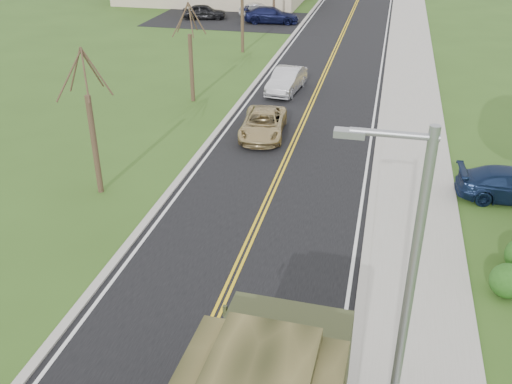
% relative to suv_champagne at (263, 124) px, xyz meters
% --- Properties ---
extents(road, '(8.00, 120.00, 0.01)m').
position_rel_suv_champagne_xyz_m(road, '(1.71, 22.39, -0.64)').
color(road, black).
rests_on(road, ground).
extents(curb_right, '(0.30, 120.00, 0.12)m').
position_rel_suv_champagne_xyz_m(curb_right, '(5.86, 22.39, -0.58)').
color(curb_right, '#9E998E').
rests_on(curb_right, ground).
extents(sidewalk_right, '(3.20, 120.00, 0.10)m').
position_rel_suv_champagne_xyz_m(sidewalk_right, '(7.61, 22.39, -0.59)').
color(sidewalk_right, '#9E998E').
rests_on(sidewalk_right, ground).
extents(curb_left, '(0.30, 120.00, 0.10)m').
position_rel_suv_champagne_xyz_m(curb_left, '(-2.44, 22.39, -0.59)').
color(curb_left, '#9E998E').
rests_on(curb_left, ground).
extents(street_light, '(1.65, 0.22, 8.00)m').
position_rel_suv_champagne_xyz_m(street_light, '(6.61, -18.11, 3.79)').
color(street_light, gray).
rests_on(street_light, ground).
extents(bare_tree_a, '(1.93, 2.26, 6.08)m').
position_rel_suv_champagne_xyz_m(bare_tree_a, '(-5.29, -7.61, 1.98)').
color(bare_tree_a, '#38281C').
rests_on(bare_tree_a, ground).
extents(bare_tree_b, '(1.83, 2.14, 5.73)m').
position_rel_suv_champagne_xyz_m(bare_tree_b, '(-5.29, 4.39, 1.83)').
color(bare_tree_b, '#38281C').
rests_on(bare_tree_b, ground).
extents(bare_tree_c, '(2.04, 2.39, 6.42)m').
position_rel_suv_champagne_xyz_m(bare_tree_c, '(-5.29, 16.39, 2.13)').
color(bare_tree_c, '#38281C').
rests_on(bare_tree_c, ground).
extents(suv_champagne, '(2.58, 4.80, 1.28)m').
position_rel_suv_champagne_xyz_m(suv_champagne, '(0.00, 0.00, 0.00)').
color(suv_champagne, tan).
rests_on(suv_champagne, ground).
extents(sedan_silver, '(2.00, 4.57, 1.46)m').
position_rel_suv_champagne_xyz_m(sedan_silver, '(-0.15, 7.38, 0.09)').
color(sedan_silver, silver).
rests_on(sedan_silver, ground).
extents(lot_car_dark, '(4.45, 2.53, 1.43)m').
position_rel_suv_champagne_xyz_m(lot_car_dark, '(-12.17, 28.09, 0.07)').
color(lot_car_dark, black).
rests_on(lot_car_dark, ground).
extents(lot_car_silver, '(3.99, 1.91, 1.26)m').
position_rel_suv_champagne_xyz_m(lot_car_silver, '(-7.25, 30.50, -0.01)').
color(lot_car_silver, '#A9AAAE').
rests_on(lot_car_silver, ground).
extents(lot_car_navy, '(5.37, 2.69, 1.50)m').
position_rel_suv_champagne_xyz_m(lot_car_navy, '(-5.35, 27.67, 0.11)').
color(lot_car_navy, black).
rests_on(lot_car_navy, ground).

